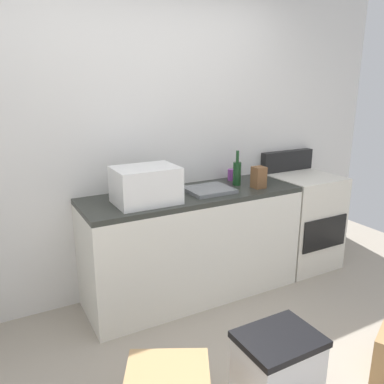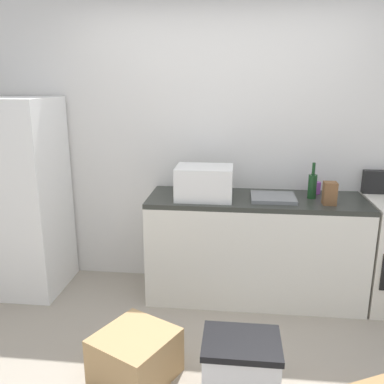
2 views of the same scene
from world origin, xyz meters
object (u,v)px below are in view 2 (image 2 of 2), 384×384
object	(u,v)px
coffee_mug	(316,188)
storage_bin	(241,367)
knife_block	(330,193)
cardboard_box_medium	(135,356)
wine_bottle	(312,185)
microwave	(204,183)
refrigerator	(21,197)

from	to	relation	value
coffee_mug	storage_bin	size ratio (longest dim) A/B	0.22
knife_block	cardboard_box_medium	size ratio (longest dim) A/B	0.39
wine_bottle	storage_bin	bearing A→B (deg)	-114.14
microwave	storage_bin	bearing A→B (deg)	-74.55
microwave	storage_bin	xyz separation A→B (m)	(0.32, -1.16, -0.84)
knife_block	storage_bin	world-z (taller)	knife_block
refrigerator	coffee_mug	bearing A→B (deg)	5.44
microwave	wine_bottle	bearing A→B (deg)	6.76
refrigerator	knife_block	xyz separation A→B (m)	(2.61, -0.08, 0.14)
coffee_mug	refrigerator	bearing A→B (deg)	-174.56
microwave	wine_bottle	xyz separation A→B (m)	(0.88, 0.10, -0.03)
microwave	cardboard_box_medium	xyz separation A→B (m)	(-0.34, -1.07, -0.88)
coffee_mug	storage_bin	distance (m)	1.73
wine_bottle	storage_bin	world-z (taller)	wine_bottle
refrigerator	storage_bin	world-z (taller)	refrigerator
microwave	cardboard_box_medium	bearing A→B (deg)	-107.79
wine_bottle	knife_block	distance (m)	0.20
coffee_mug	wine_bottle	bearing A→B (deg)	-110.68
storage_bin	wine_bottle	bearing A→B (deg)	65.86
wine_bottle	knife_block	world-z (taller)	wine_bottle
microwave	knife_block	distance (m)	0.99
microwave	cardboard_box_medium	world-z (taller)	microwave
cardboard_box_medium	storage_bin	xyz separation A→B (m)	(0.66, -0.08, 0.04)
refrigerator	coffee_mug	size ratio (longest dim) A/B	17.10
refrigerator	microwave	xyz separation A→B (m)	(1.62, -0.02, 0.18)
coffee_mug	knife_block	xyz separation A→B (m)	(0.05, -0.32, 0.04)
microwave	coffee_mug	distance (m)	0.99
coffee_mug	knife_block	world-z (taller)	knife_block
microwave	wine_bottle	distance (m)	0.89
knife_block	storage_bin	size ratio (longest dim) A/B	0.39
wine_bottle	knife_block	xyz separation A→B (m)	(0.11, -0.16, -0.02)
cardboard_box_medium	coffee_mug	bearing A→B (deg)	46.09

